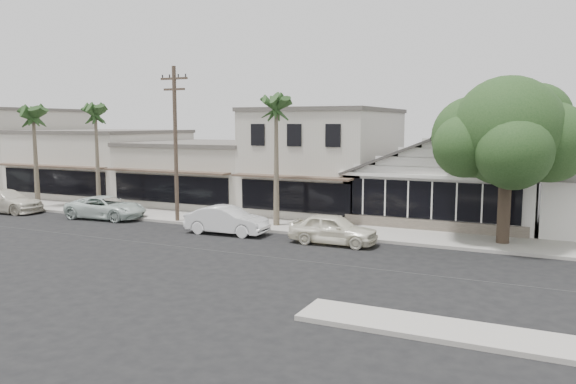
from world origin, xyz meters
The scene contains 16 objects.
ground centered at (0.00, 0.00, 0.00)m, with size 140.00×140.00×0.00m, color black.
sidewalk_north centered at (-8.00, 6.75, 0.07)m, with size 90.00×3.50×0.15m, color #9E9991.
corner_shop centered at (5.00, 12.47, 2.62)m, with size 10.40×8.60×5.10m.
row_building_near centered at (-3.00, 13.50, 3.25)m, with size 8.00×10.00×6.50m, color beige.
row_building_midnear centered at (-12.00, 13.50, 2.10)m, with size 10.00×10.00×4.20m, color beige.
row_building_midfar centered at (-22.50, 13.50, 2.50)m, with size 11.00×10.00×5.00m, color beige.
row_building_far centered at (-33.50, 13.50, 3.40)m, with size 11.00×10.00×6.80m, color beige.
utility_pole centered at (-9.00, 5.20, 4.79)m, with size 1.80×0.24×9.00m.
car_0 centered at (1.27, 3.69, 0.73)m, with size 1.72×4.28×1.46m, color white.
car_1 centered at (-4.67, 3.64, 0.73)m, with size 1.55×4.43×1.46m, color white.
car_2 centered at (-13.80, 4.55, 0.69)m, with size 2.29×4.96×1.38m, color silver.
car_3 centered at (-21.50, 3.62, 0.75)m, with size 2.11×5.18×1.50m, color beige.
shade_tree centered at (8.62, 6.98, 5.25)m, with size 7.19×6.50×7.98m.
palm_east centered at (-3.11, 6.35, 6.60)m, with size 2.82×2.82×7.70m.
palm_mid centered at (-15.99, 6.23, 6.34)m, with size 2.75×2.75×7.37m.
palm_west centered at (-20.91, 5.65, 6.31)m, with size 2.78×2.78×7.41m.
Camera 1 is at (10.67, -21.20, 5.77)m, focal length 35.00 mm.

